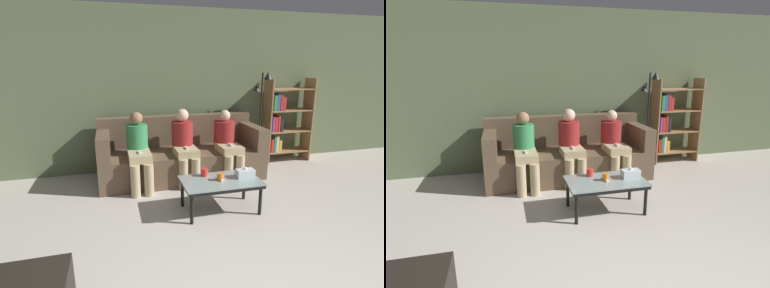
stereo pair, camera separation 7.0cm
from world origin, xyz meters
TOP-DOWN VIEW (x-y plane):
  - wall_back at (0.00, 3.77)m, footprint 12.00×0.06m
  - couch at (0.00, 3.25)m, footprint 2.48×0.91m
  - coffee_table at (0.19, 1.98)m, footprint 0.93×0.55m
  - cup_near_left at (0.18, 1.97)m, footprint 0.07×0.07m
  - cup_near_right at (0.04, 2.16)m, footprint 0.08×0.08m
  - tissue_box at (0.50, 1.99)m, footprint 0.22×0.12m
  - game_remote at (0.19, 1.98)m, footprint 0.04×0.15m
  - bookshelf at (1.94, 3.54)m, footprint 0.85×0.32m
  - standing_lamp at (1.44, 3.40)m, footprint 0.31×0.26m
  - seated_person_left_end at (-0.67, 2.99)m, footprint 0.31×0.71m
  - seated_person_mid_left at (0.00, 3.03)m, footprint 0.32×0.65m
  - seated_person_mid_right at (0.67, 3.01)m, footprint 0.32×0.67m

SIDE VIEW (x-z plane):
  - couch at x=0.00m, z-range -0.13..0.80m
  - coffee_table at x=0.19m, z-range 0.16..0.55m
  - game_remote at x=0.19m, z-range 0.40..0.42m
  - cup_near_left at x=0.18m, z-range 0.40..0.48m
  - cup_near_right at x=0.04m, z-range 0.40..0.49m
  - tissue_box at x=0.50m, z-range 0.38..0.51m
  - seated_person_mid_right at x=0.67m, z-range 0.04..1.09m
  - seated_person_left_end at x=-0.67m, z-range 0.04..1.11m
  - seated_person_mid_left at x=0.00m, z-range 0.04..1.13m
  - bookshelf at x=1.94m, z-range -0.01..1.48m
  - standing_lamp at x=1.44m, z-range 0.18..1.79m
  - wall_back at x=0.00m, z-range 0.00..2.60m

